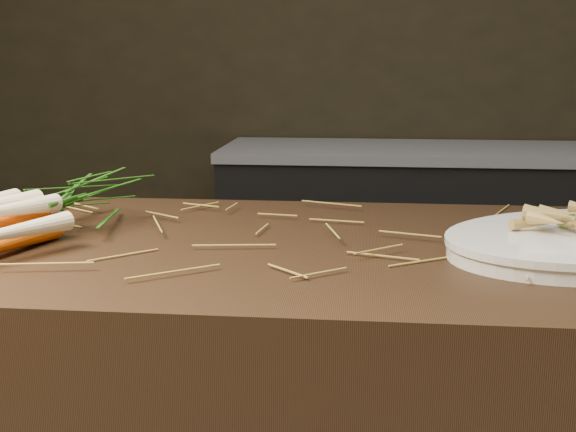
# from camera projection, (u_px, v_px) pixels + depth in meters

# --- Properties ---
(back_counter) EXTENTS (1.82, 0.62, 0.84)m
(back_counter) POSITION_uv_depth(u_px,v_px,m) (440.00, 246.00, 3.05)
(back_counter) COLOR black
(back_counter) RESTS_ON ground
(straw_bedding) EXTENTS (1.40, 0.60, 0.02)m
(straw_bedding) POSITION_uv_depth(u_px,v_px,m) (381.00, 239.00, 1.15)
(straw_bedding) COLOR olive
(straw_bedding) RESTS_ON main_counter
(root_veg_bunch) EXTENTS (0.31, 0.54, 0.10)m
(root_veg_bunch) POSITION_uv_depth(u_px,v_px,m) (39.00, 210.00, 1.19)
(root_veg_bunch) COLOR #D75300
(root_veg_bunch) RESTS_ON main_counter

